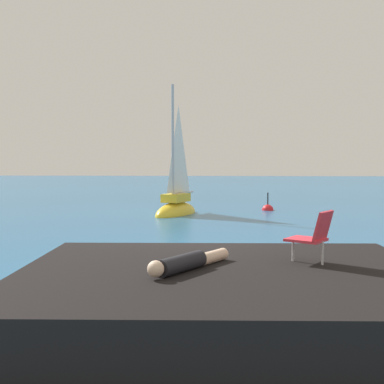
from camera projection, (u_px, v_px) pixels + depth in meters
The scene contains 8 objects.
ground_plane at pixel (192, 265), 10.67m from camera, with size 160.00×160.00×0.00m, color #236093.
shore_ledge at pixel (226, 295), 6.90m from camera, with size 5.84×4.53×0.74m, color black.
boulder_seaward at pixel (356, 278), 9.49m from camera, with size 0.87×0.69×0.48m, color black.
boulder_inland at pixel (336, 278), 9.45m from camera, with size 1.14×0.91×0.62m, color black.
sailboat_near at pixel (176, 207), 21.39m from camera, with size 2.19×3.43×6.18m.
person_sunbather at pixel (187, 262), 6.79m from camera, with size 1.05×1.56×0.25m.
beach_chair at pixel (313, 234), 7.22m from camera, with size 0.76×0.72×0.80m.
marker_buoy at pixel (268, 210), 23.37m from camera, with size 0.56×0.56×1.13m.
Camera 1 is at (0.72, -10.54, 2.22)m, focal length 45.58 mm.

